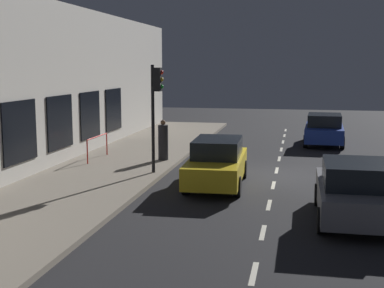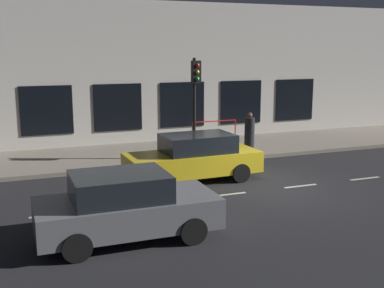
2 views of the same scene
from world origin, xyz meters
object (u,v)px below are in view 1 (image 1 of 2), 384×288
Objects in this scene: parked_car_2 at (324,129)px; pedestrian_0 at (163,142)px; parked_car_0 at (356,191)px; parked_car_1 at (217,162)px; traffic_light at (156,96)px.

parked_car_2 is 2.64× the size of pedestrian_0.
parked_car_0 is at bearing 95.99° from pedestrian_0.
traffic_light is at bearing -24.48° from parked_car_1.
traffic_light is at bearing -121.92° from parked_car_2.
parked_car_0 is 0.96× the size of parked_car_2.
parked_car_0 is at bearing -86.63° from parked_car_2.
parked_car_1 is at bearing 157.53° from traffic_light.
parked_car_1 is at bearing 141.44° from parked_car_0.
pedestrian_0 is at bearing -53.79° from parked_car_1.
parked_car_1 is (-2.38, 0.98, -2.16)m from traffic_light.
parked_car_0 is (-6.55, 4.32, -2.16)m from traffic_light.
parked_car_2 is 9.50m from pedestrian_0.
traffic_light is 11.42m from parked_car_2.
parked_car_0 is 2.52× the size of pedestrian_0.
parked_car_0 is 9.81m from pedestrian_0.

